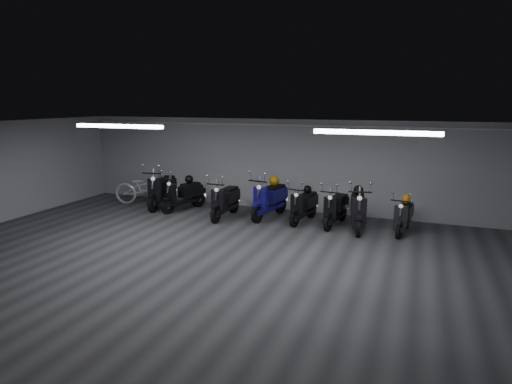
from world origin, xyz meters
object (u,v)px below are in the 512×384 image
at_px(helmet_0, 189,179).
at_px(scooter_5, 304,200).
at_px(scooter_1, 183,189).
at_px(scooter_4, 269,193).
at_px(helmet_2, 358,190).
at_px(helmet_4, 308,189).
at_px(bicycle, 146,184).
at_px(helmet_1, 406,199).
at_px(scooter_3, 225,195).
at_px(scooter_8, 358,204).
at_px(scooter_0, 162,184).
at_px(scooter_9, 404,211).
at_px(scooter_7, 336,203).
at_px(helmet_3, 274,181).

bearing_deg(helmet_0, scooter_5, -3.18).
xyz_separation_m(scooter_1, scooter_4, (2.77, 0.13, 0.07)).
relative_size(helmet_2, helmet_4, 1.16).
bearing_deg(helmet_2, scooter_5, -177.28).
bearing_deg(bicycle, scooter_1, -112.24).
distance_m(scooter_1, helmet_4, 3.88).
bearing_deg(helmet_0, scooter_1, -111.93).
bearing_deg(scooter_4, helmet_2, 10.71).
bearing_deg(scooter_1, helmet_1, 23.26).
xyz_separation_m(scooter_1, helmet_4, (3.86, 0.26, 0.24)).
height_order(scooter_3, scooter_8, scooter_8).
xyz_separation_m(scooter_0, helmet_2, (6.12, -0.01, 0.26)).
relative_size(scooter_0, scooter_1, 1.13).
height_order(scooter_9, bicycle, bicycle).
xyz_separation_m(scooter_1, helmet_1, (6.50, 0.15, 0.19)).
height_order(scooter_5, helmet_2, scooter_5).
bearing_deg(scooter_7, scooter_9, 6.93).
xyz_separation_m(scooter_1, scooter_3, (1.58, -0.34, 0.02)).
bearing_deg(scooter_3, helmet_0, 160.11).
bearing_deg(scooter_4, scooter_7, 7.30).
bearing_deg(helmet_2, scooter_8, -80.04).
xyz_separation_m(scooter_0, scooter_8, (6.17, -0.27, -0.04)).
bearing_deg(helmet_1, bicycle, 179.37).
bearing_deg(helmet_2, scooter_3, -173.41).
xyz_separation_m(scooter_7, helmet_2, (0.56, 0.11, 0.37)).
distance_m(scooter_8, helmet_4, 1.54).
xyz_separation_m(scooter_4, helmet_4, (1.09, 0.12, 0.17)).
xyz_separation_m(helmet_1, helmet_3, (-3.67, 0.25, 0.20)).
height_order(scooter_1, helmet_0, scooter_1).
height_order(scooter_1, scooter_5, scooter_1).
distance_m(scooter_8, helmet_3, 2.59).
bearing_deg(scooter_0, scooter_9, -9.56).
bearing_deg(helmet_4, scooter_4, -173.49).
relative_size(helmet_0, helmet_2, 0.99).
distance_m(scooter_0, scooter_8, 6.17).
bearing_deg(scooter_5, helmet_2, 12.91).
relative_size(scooter_8, bicycle, 0.92).
relative_size(scooter_5, helmet_0, 6.54).
bearing_deg(scooter_7, helmet_0, -174.37).
bearing_deg(scooter_9, scooter_8, -166.81).
distance_m(scooter_3, scooter_9, 4.90).
relative_size(scooter_3, scooter_5, 1.07).
bearing_deg(helmet_1, scooter_5, -177.25).
relative_size(scooter_5, bicycle, 0.82).
bearing_deg(scooter_1, scooter_0, -164.92).
bearing_deg(helmet_4, scooter_8, -16.10).
bearing_deg(scooter_3, helmet_3, 31.41).
bearing_deg(scooter_8, helmet_1, 5.36).
xyz_separation_m(scooter_4, scooter_7, (1.96, -0.15, -0.09)).
relative_size(scooter_9, helmet_4, 6.97).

